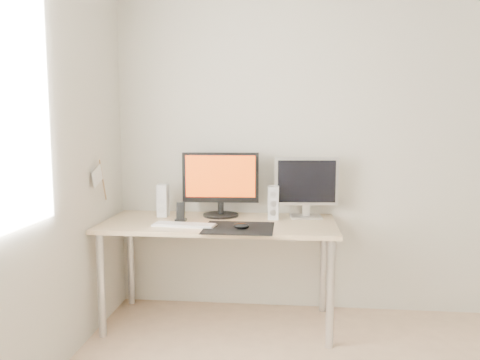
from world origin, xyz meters
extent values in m
plane|color=beige|center=(0.00, 1.75, 1.25)|extent=(3.50, 0.00, 3.50)
cube|color=black|center=(-0.77, 1.19, 0.73)|extent=(0.45, 0.40, 0.00)
ellipsoid|color=black|center=(-0.75, 1.16, 0.75)|extent=(0.10, 0.06, 0.04)
cube|color=#D1B587|center=(-0.93, 1.38, 0.71)|extent=(1.60, 0.70, 0.03)
cylinder|color=silver|center=(-1.67, 1.09, 0.35)|extent=(0.05, 0.05, 0.70)
cylinder|color=silver|center=(-0.19, 1.09, 0.35)|extent=(0.05, 0.05, 0.70)
cylinder|color=silver|center=(-1.67, 1.67, 0.35)|extent=(0.05, 0.05, 0.70)
cylinder|color=silver|center=(-0.19, 1.67, 0.35)|extent=(0.05, 0.05, 0.70)
cylinder|color=black|center=(-0.95, 1.57, 0.74)|extent=(0.27, 0.27, 0.02)
cylinder|color=black|center=(-0.95, 1.57, 0.81)|extent=(0.05, 0.05, 0.12)
cube|color=black|center=(-0.95, 1.56, 1.02)|extent=(0.55, 0.07, 0.36)
cube|color=orange|center=(-0.94, 1.54, 1.03)|extent=(0.50, 0.03, 0.30)
cube|color=silver|center=(-0.33, 1.58, 0.74)|extent=(0.23, 0.18, 0.01)
cube|color=silver|center=(-0.33, 1.58, 0.80)|extent=(0.05, 0.04, 0.10)
cube|color=#BBBCBE|center=(-0.33, 1.58, 0.99)|extent=(0.45, 0.08, 0.34)
cube|color=black|center=(-0.33, 1.56, 0.99)|extent=(0.41, 0.04, 0.30)
cube|color=silver|center=(-1.36, 1.52, 0.85)|extent=(0.07, 0.09, 0.23)
cylinder|color=#BDBDBF|center=(-1.36, 1.48, 0.78)|extent=(0.04, 0.01, 0.04)
cylinder|color=silver|center=(-1.36, 1.48, 0.85)|extent=(0.04, 0.01, 0.04)
cylinder|color=silver|center=(-1.36, 1.48, 0.91)|extent=(0.04, 0.01, 0.04)
cube|color=white|center=(-0.56, 1.51, 0.85)|extent=(0.07, 0.09, 0.23)
cylinder|color=#B0B0B2|center=(-0.56, 1.47, 0.78)|extent=(0.04, 0.01, 0.04)
cylinder|color=silver|center=(-0.56, 1.47, 0.85)|extent=(0.04, 0.01, 0.04)
cylinder|color=silver|center=(-0.56, 1.47, 0.91)|extent=(0.04, 0.01, 0.04)
cube|color=silver|center=(-1.14, 1.22, 0.73)|extent=(0.43, 0.17, 0.01)
cube|color=white|center=(-1.14, 1.22, 0.74)|extent=(0.41, 0.15, 0.01)
cube|color=black|center=(-1.20, 1.37, 0.74)|extent=(0.07, 0.06, 0.02)
cube|color=black|center=(-1.20, 1.37, 0.80)|extent=(0.06, 0.03, 0.12)
cylinder|color=#A57F54|center=(-1.72, 1.30, 1.02)|extent=(0.01, 0.10, 0.29)
cube|color=white|center=(-1.72, 1.21, 1.06)|extent=(0.00, 0.19, 0.15)
camera|label=1|loc=(-0.46, -1.76, 1.40)|focal=35.00mm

